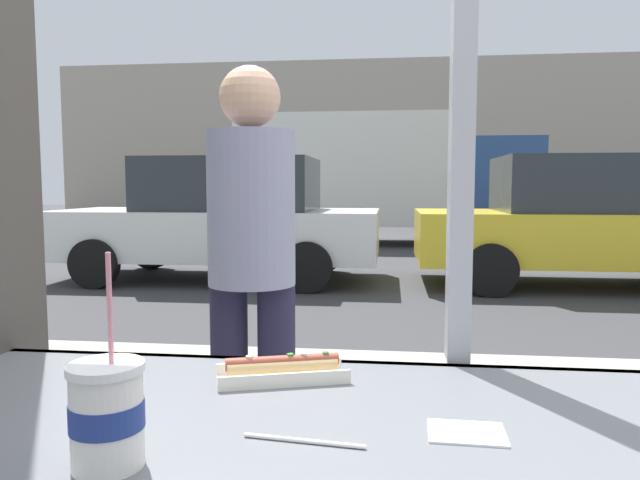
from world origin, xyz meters
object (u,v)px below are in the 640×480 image
pedestrian (252,259)px  box_truck (380,174)px  soda_cup_left (107,413)px  parked_car_white (223,219)px  parked_car_yellow (587,221)px  hotdog_tray_near (283,369)px

pedestrian → box_truck: bearing=88.7°
soda_cup_left → box_truck: 12.89m
parked_car_white → box_truck: 5.98m
soda_cup_left → parked_car_yellow: 7.90m
parked_car_white → soda_cup_left: bearing=-75.1°
soda_cup_left → parked_car_white: parked_car_white is taller
parked_car_yellow → pedestrian: (-3.07, -5.97, 0.19)m
soda_cup_left → pedestrian: size_ratio=0.19×
soda_cup_left → hotdog_tray_near: 0.43m
parked_car_yellow → pedestrian: pedestrian is taller
box_truck → pedestrian: box_truck is taller
soda_cup_left → parked_car_white: (-1.95, 7.33, -0.14)m
parked_car_white → parked_car_yellow: (4.90, 0.00, -0.00)m
parked_car_white → box_truck: bearing=69.3°
parked_car_yellow → box_truck: 6.26m
soda_cup_left → parked_car_yellow: bearing=68.1°
hotdog_tray_near → pedestrian: (-0.29, 0.97, 0.10)m
hotdog_tray_near → soda_cup_left: bearing=-114.2°
parked_car_white → parked_car_yellow: same height
soda_cup_left → pedestrian: (-0.12, 1.36, 0.05)m
soda_cup_left → pedestrian: 1.36m
hotdog_tray_near → parked_car_yellow: (2.78, 6.94, -0.09)m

